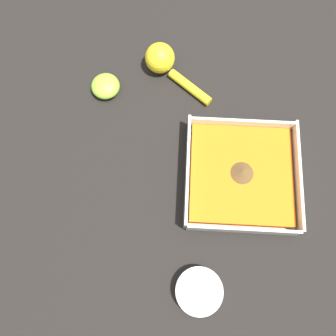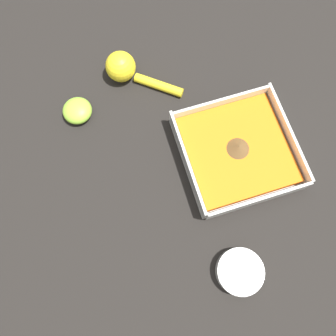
% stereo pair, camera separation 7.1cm
% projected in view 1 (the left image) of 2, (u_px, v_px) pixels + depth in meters
% --- Properties ---
extents(ground_plane, '(4.00, 4.00, 0.00)m').
position_uv_depth(ground_plane, '(220.00, 176.00, 0.74)').
color(ground_plane, black).
extents(square_dish, '(0.24, 0.24, 0.06)m').
position_uv_depth(square_dish, '(241.00, 177.00, 0.72)').
color(square_dish, silver).
rests_on(square_dish, ground_plane).
extents(spice_bowl, '(0.09, 0.09, 0.03)m').
position_uv_depth(spice_bowl, '(199.00, 291.00, 0.65)').
color(spice_bowl, silver).
rests_on(spice_bowl, ground_plane).
extents(lemon_squeezer, '(0.14, 0.17, 0.07)m').
position_uv_depth(lemon_squeezer, '(164.00, 62.00, 0.78)').
color(lemon_squeezer, yellow).
rests_on(lemon_squeezer, ground_plane).
extents(lemon_half, '(0.07, 0.07, 0.04)m').
position_uv_depth(lemon_half, '(106.00, 86.00, 0.78)').
color(lemon_half, '#93CC38').
rests_on(lemon_half, ground_plane).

